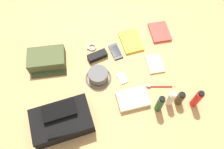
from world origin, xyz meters
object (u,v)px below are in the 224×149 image
object	(u,v)px
sunscreen_spray	(197,99)
toothbrush	(158,86)
travel_guidebook	(131,41)
folded_towel	(133,99)
cologne_bottle	(180,98)
cell_phone	(116,51)
toiletry_pouch	(47,60)
media_player	(122,78)
paperback_novel	(160,32)
notepad	(155,64)
backpack	(62,120)
lotion_bottle	(171,99)
wristwatch	(92,47)
bucket_hat	(98,76)
sunglasses_case	(97,56)
shampoo_bottle	(160,104)

from	to	relation	value
sunscreen_spray	toothbrush	bearing A→B (deg)	-41.62
travel_guidebook	folded_towel	bearing A→B (deg)	76.74
cologne_bottle	cell_phone	world-z (taller)	cologne_bottle
toiletry_pouch	media_player	xyz separation A→B (m)	(-0.49, 0.23, -0.04)
paperback_novel	notepad	world-z (taller)	paperback_novel
media_player	cell_phone	bearing A→B (deg)	-90.87
backpack	folded_towel	size ratio (longest dim) A/B	1.88
sunscreen_spray	cell_phone	world-z (taller)	sunscreen_spray
backpack	folded_towel	distance (m)	0.47
sunscreen_spray	cologne_bottle	world-z (taller)	sunscreen_spray
lotion_bottle	cell_phone	distance (m)	0.53
cell_phone	media_player	xyz separation A→B (m)	(0.00, 0.22, -0.00)
media_player	wristwatch	size ratio (longest dim) A/B	1.33
backpack	toiletry_pouch	xyz separation A→B (m)	(0.05, -0.46, -0.02)
cologne_bottle	travel_guidebook	size ratio (longest dim) A/B	0.58
cologne_bottle	notepad	world-z (taller)	cologne_bottle
bucket_hat	paperback_novel	distance (m)	0.60
bucket_hat	cologne_bottle	bearing A→B (deg)	149.07
lotion_bottle	sunglasses_case	world-z (taller)	lotion_bottle
sunscreen_spray	folded_towel	size ratio (longest dim) A/B	0.86
shampoo_bottle	travel_guidebook	xyz separation A→B (m)	(0.03, -0.55, -0.07)
media_player	cologne_bottle	bearing A→B (deg)	141.99
notepad	folded_towel	bearing A→B (deg)	47.93
paperback_novel	media_player	world-z (taller)	paperback_novel
lotion_bottle	paperback_novel	bearing A→B (deg)	-102.17
notepad	folded_towel	size ratio (longest dim) A/B	0.75
media_player	sunglasses_case	bearing A→B (deg)	-56.76
toothbrush	notepad	bearing A→B (deg)	-101.13
toothbrush	notepad	size ratio (longest dim) A/B	1.14
notepad	folded_towel	xyz separation A→B (m)	(0.23, 0.23, 0.01)
cologne_bottle	folded_towel	xyz separation A→B (m)	(0.29, -0.07, -0.04)
paperback_novel	sunscreen_spray	bearing A→B (deg)	93.12
media_player	sunglasses_case	size ratio (longest dim) A/B	0.67
sunscreen_spray	lotion_bottle	bearing A→B (deg)	-13.90
notepad	toothbrush	bearing A→B (deg)	81.07
backpack	cell_phone	bearing A→B (deg)	-133.91
cell_phone	shampoo_bottle	bearing A→B (deg)	109.03
wristwatch	folded_towel	world-z (taller)	folded_towel
toiletry_pouch	toothbrush	world-z (taller)	toiletry_pouch
shampoo_bottle	cologne_bottle	bearing A→B (deg)	-173.47
bucket_hat	folded_towel	world-z (taller)	bucket_hat
cologne_bottle	media_player	xyz separation A→B (m)	(0.31, -0.25, -0.05)
lotion_bottle	shampoo_bottle	size ratio (longest dim) A/B	0.89
shampoo_bottle	cell_phone	world-z (taller)	shampoo_bottle
lotion_bottle	bucket_hat	bearing A→B (deg)	-34.30
paperback_novel	notepad	distance (m)	0.29
travel_guidebook	cell_phone	bearing A→B (deg)	25.46
sunscreen_spray	notepad	world-z (taller)	sunscreen_spray
paperback_novel	sunglasses_case	world-z (taller)	sunglasses_case
paperback_novel	folded_towel	world-z (taller)	folded_towel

